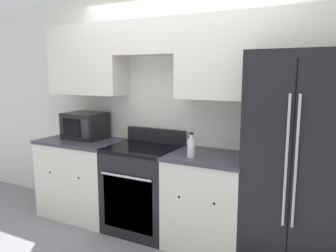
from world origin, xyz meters
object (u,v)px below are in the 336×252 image
object	(u,v)px
bottle	(191,148)
oven_range	(143,188)
microwave	(85,126)
refrigerator	(296,162)

from	to	relation	value
bottle	oven_range	bearing A→B (deg)	165.69
oven_range	bottle	world-z (taller)	bottle
oven_range	microwave	size ratio (longest dim) A/B	2.31
refrigerator	bottle	bearing A→B (deg)	-165.96
microwave	oven_range	bearing A→B (deg)	-5.66
oven_range	microwave	xyz separation A→B (m)	(-0.86, 0.09, 0.61)
refrigerator	bottle	size ratio (longest dim) A/B	7.96
microwave	bottle	world-z (taller)	microwave
microwave	bottle	bearing A→B (deg)	-9.37
oven_range	bottle	xyz separation A→B (m)	(0.63, -0.16, 0.55)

